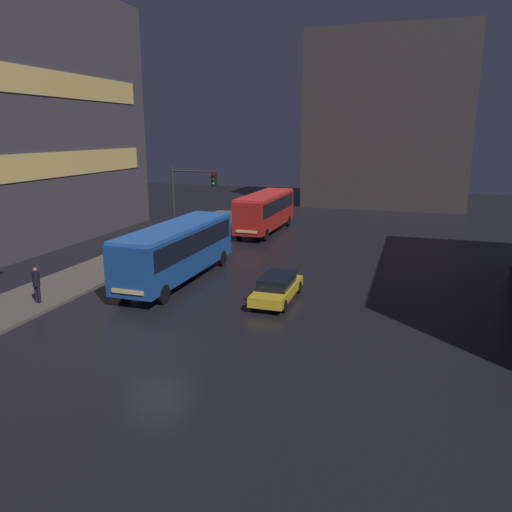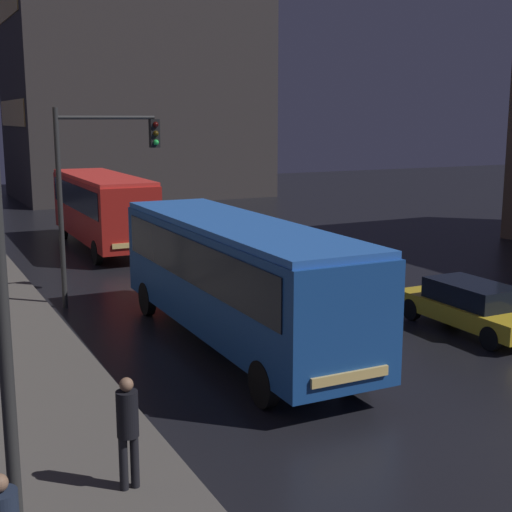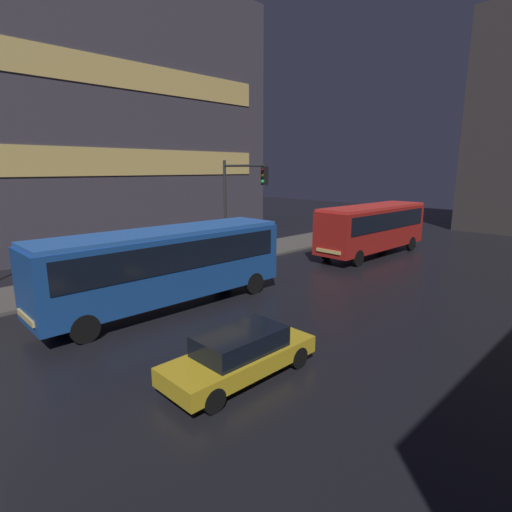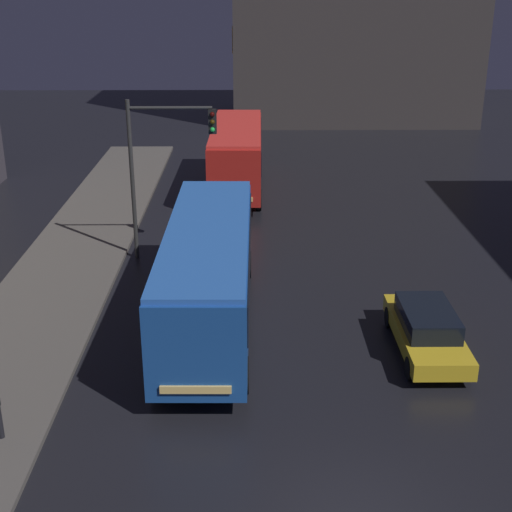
{
  "view_description": "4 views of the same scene",
  "coord_description": "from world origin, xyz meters",
  "px_view_note": "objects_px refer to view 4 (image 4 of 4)",
  "views": [
    {
      "loc": [
        9.51,
        -16.56,
        8.44
      ],
      "look_at": [
        0.66,
        11.14,
        1.22
      ],
      "focal_mm": 35.0,
      "sensor_mm": 36.0,
      "label": 1
    },
    {
      "loc": [
        -10.96,
        -7.42,
        5.88
      ],
      "look_at": [
        -1.06,
        12.14,
        1.62
      ],
      "focal_mm": 50.0,
      "sensor_mm": 36.0,
      "label": 2
    },
    {
      "loc": [
        10.72,
        0.19,
        5.75
      ],
      "look_at": [
        -1.83,
        12.5,
        1.88
      ],
      "focal_mm": 28.0,
      "sensor_mm": 36.0,
      "label": 3
    },
    {
      "loc": [
        -2.1,
        -11.56,
        10.31
      ],
      "look_at": [
        -1.86,
        10.95,
        1.51
      ],
      "focal_mm": 50.0,
      "sensor_mm": 36.0,
      "label": 4
    }
  ],
  "objects_px": {
    "car_taxi": "(426,329)",
    "traffic_light_main": "(161,154)",
    "bus_far": "(237,151)",
    "bus_near": "(208,266)"
  },
  "relations": [
    {
      "from": "bus_far",
      "to": "car_taxi",
      "type": "xyz_separation_m",
      "value": [
        5.81,
        -17.25,
        -1.35
      ]
    },
    {
      "from": "car_taxi",
      "to": "traffic_light_main",
      "type": "xyz_separation_m",
      "value": [
        -8.49,
        7.61,
        3.48
      ]
    },
    {
      "from": "bus_near",
      "to": "car_taxi",
      "type": "height_order",
      "value": "bus_near"
    },
    {
      "from": "bus_near",
      "to": "traffic_light_main",
      "type": "distance_m",
      "value": 6.59
    },
    {
      "from": "traffic_light_main",
      "to": "bus_far",
      "type": "bearing_deg",
      "value": 74.46
    },
    {
      "from": "bus_far",
      "to": "traffic_light_main",
      "type": "height_order",
      "value": "traffic_light_main"
    },
    {
      "from": "bus_near",
      "to": "traffic_light_main",
      "type": "height_order",
      "value": "traffic_light_main"
    },
    {
      "from": "car_taxi",
      "to": "bus_far",
      "type": "bearing_deg",
      "value": -71.35
    },
    {
      "from": "bus_near",
      "to": "traffic_light_main",
      "type": "bearing_deg",
      "value": -70.27
    },
    {
      "from": "bus_near",
      "to": "traffic_light_main",
      "type": "relative_size",
      "value": 1.73
    }
  ]
}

